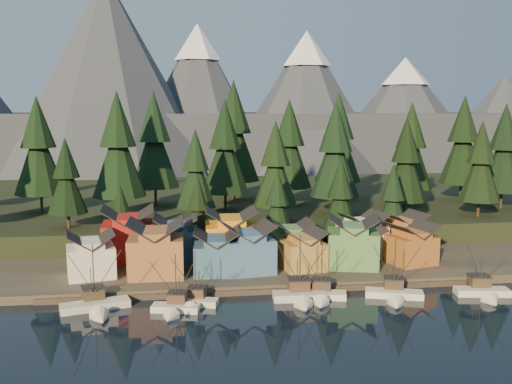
{
  "coord_description": "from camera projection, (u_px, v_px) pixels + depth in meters",
  "views": [
    {
      "loc": [
        -16.64,
        -79.16,
        31.71
      ],
      "look_at": [
        -1.05,
        30.0,
        15.75
      ],
      "focal_mm": 40.0,
      "sensor_mm": 36.0,
      "label": 1
    }
  ],
  "objects": [
    {
      "name": "ground",
      "position": [
        292.0,
        326.0,
        84.42
      ],
      "size": [
        500.0,
        500.0,
        0.0
      ],
      "primitive_type": "plane",
      "color": "black",
      "rests_on": "ground"
    },
    {
      "name": "shore_strip",
      "position": [
        254.0,
        254.0,
        123.51
      ],
      "size": [
        400.0,
        50.0,
        1.5
      ],
      "primitive_type": "cube",
      "color": "#352F26",
      "rests_on": "ground"
    },
    {
      "name": "hillside",
      "position": [
        231.0,
        206.0,
        172.17
      ],
      "size": [
        420.0,
        100.0,
        6.0
      ],
      "primitive_type": "cube",
      "color": "black",
      "rests_on": "ground"
    },
    {
      "name": "dock",
      "position": [
        273.0,
        288.0,
        100.52
      ],
      "size": [
        80.0,
        4.0,
        1.0
      ],
      "primitive_type": "cube",
      "color": "#493F34",
      "rests_on": "ground"
    },
    {
      "name": "mountain_ridge",
      "position": [
        199.0,
        121.0,
        289.37
      ],
      "size": [
        560.0,
        190.0,
        90.0
      ],
      "color": "#424855",
      "rests_on": "ground"
    },
    {
      "name": "boat_0",
      "position": [
        96.0,
        299.0,
        90.06
      ],
      "size": [
        11.54,
        12.07,
        11.74
      ],
      "rotation": [
        0.0,
        0.0,
        0.27
      ],
      "color": "beige",
      "rests_on": "ground"
    },
    {
      "name": "boat_1",
      "position": [
        174.0,
        300.0,
        89.38
      ],
      "size": [
        8.14,
        8.7,
        10.24
      ],
      "rotation": [
        0.0,
        0.0,
        -0.23
      ],
      "color": "beige",
      "rests_on": "ground"
    },
    {
      "name": "boat_2",
      "position": [
        193.0,
        295.0,
        92.29
      ],
      "size": [
        8.15,
        8.66,
        9.93
      ],
      "rotation": [
        0.0,
        0.0,
        -0.29
      ],
      "color": "silver",
      "rests_on": "ground"
    },
    {
      "name": "boat_3",
      "position": [
        301.0,
        287.0,
        94.54
      ],
      "size": [
        9.52,
        10.25,
        12.3
      ],
      "rotation": [
        0.0,
        0.0,
        -0.07
      ],
      "color": "beige",
      "rests_on": "ground"
    },
    {
      "name": "boat_4",
      "position": [
        321.0,
        287.0,
        95.62
      ],
      "size": [
        9.05,
        9.61,
        10.92
      ],
      "rotation": [
        0.0,
        0.0,
        -0.27
      ],
      "color": "silver",
      "rests_on": "ground"
    },
    {
      "name": "boat_5",
      "position": [
        395.0,
        287.0,
        95.94
      ],
      "size": [
        10.33,
        10.76,
        11.15
      ],
      "rotation": [
        0.0,
        0.0,
        -0.31
      ],
      "color": "silver",
      "rests_on": "ground"
    },
    {
      "name": "boat_6",
      "position": [
        485.0,
        284.0,
        97.06
      ],
      "size": [
        9.69,
        10.27,
        11.43
      ],
      "rotation": [
        0.0,
        0.0,
        -0.16
      ],
      "color": "silver",
      "rests_on": "ground"
    },
    {
      "name": "house_front_0",
      "position": [
        91.0,
        254.0,
        103.41
      ],
      "size": [
        9.65,
        9.3,
        8.23
      ],
      "rotation": [
        0.0,
        0.0,
        0.21
      ],
      "color": "silver",
      "rests_on": "shore_strip"
    },
    {
      "name": "house_front_1",
      "position": [
        156.0,
        246.0,
        104.22
      ],
      "size": [
        10.22,
        9.84,
        10.31
      ],
      "rotation": [
        0.0,
        0.0,
        -0.03
      ],
      "color": "#945E34",
      "rests_on": "shore_strip"
    },
    {
      "name": "house_front_2",
      "position": [
        217.0,
        250.0,
        105.76
      ],
      "size": [
        8.95,
        9.01,
        8.23
      ],
      "rotation": [
        0.0,
        0.0,
        -0.07
      ],
      "color": "#345E7B",
      "rests_on": "shore_strip"
    },
    {
      "name": "house_front_3",
      "position": [
        248.0,
        246.0,
        106.55
      ],
      "size": [
        10.2,
        9.84,
        9.28
      ],
      "rotation": [
        0.0,
        0.0,
        0.14
      ],
      "color": "#3E6694",
      "rests_on": "shore_strip"
    },
    {
      "name": "house_front_4",
      "position": [
        303.0,
        248.0,
        108.6
      ],
      "size": [
        8.61,
        9.11,
        7.66
      ],
      "rotation": [
        0.0,
        0.0,
        0.15
      ],
      "color": "#AD853D",
      "rests_on": "shore_strip"
    },
    {
      "name": "house_front_5",
      "position": [
        353.0,
        240.0,
        110.03
      ],
      "size": [
        11.26,
        10.63,
        9.96
      ],
      "rotation": [
        0.0,
        0.0,
        -0.24
      ],
      "color": "#4C8246",
      "rests_on": "shore_strip"
    },
    {
      "name": "house_front_6",
      "position": [
        412.0,
        243.0,
        112.32
      ],
      "size": [
        9.76,
        9.44,
        8.09
      ],
      "rotation": [
        0.0,
        0.0,
        0.25
      ],
      "color": "#9F5F29",
      "rests_on": "shore_strip"
    },
    {
      "name": "house_back_0",
      "position": [
        128.0,
        233.0,
        113.71
      ],
      "size": [
        10.53,
        10.14,
        11.03
      ],
      "rotation": [
        0.0,
        0.0,
        0.04
      ],
      "color": "maroon",
      "rests_on": "shore_strip"
    },
    {
      "name": "house_back_1",
      "position": [
        176.0,
        238.0,
        112.64
      ],
      "size": [
        8.63,
        8.73,
        9.48
      ],
      "rotation": [
        0.0,
        0.0,
        -0.02
      ],
      "color": "#376083",
      "rests_on": "shore_strip"
    },
    {
      "name": "house_back_2",
      "position": [
        231.0,
        233.0,
        114.34
      ],
      "size": [
        10.35,
        9.56,
        10.65
      ],
      "rotation": [
        0.0,
        0.0,
        -0.04
      ],
      "color": "orange",
      "rests_on": "shore_strip"
    },
    {
      "name": "house_back_3",
      "position": [
        292.0,
        238.0,
        116.22
      ],
      "size": [
        7.96,
        7.12,
        7.94
      ],
      "rotation": [
        0.0,
        0.0,
        0.02
      ],
      "color": "#4E8849",
      "rests_on": "shore_strip"
    },
    {
      "name": "house_back_4",
      "position": [
        362.0,
        234.0,
        117.62
      ],
      "size": [
        9.85,
        9.58,
        9.16
      ],
      "rotation": [
        0.0,
        0.0,
        0.2
      ],
      "color": "silver",
      "rests_on": "shore_strip"
    },
    {
      "name": "house_back_5",
      "position": [
        403.0,
        232.0,
        120.2
      ],
      "size": [
        9.13,
        9.21,
        8.76
      ],
      "rotation": [
        0.0,
        0.0,
        0.19
      ],
      "color": "#AE6D3E",
      "rests_on": "shore_strip"
    },
    {
      "name": "tree_hill_1",
      "position": [
        39.0,
        149.0,
        140.9
      ],
      "size": [
        12.57,
        12.57,
        29.27
      ],
      "color": "#332319",
      "rests_on": "hillside"
    },
    {
      "name": "tree_hill_2",
      "position": [
        67.0,
        179.0,
        123.44
      ],
      "size": [
        8.53,
        8.53,
        19.86
      ],
      "color": "#332319",
      "rests_on": "hillside"
    },
    {
      "name": "tree_hill_3",
      "position": [
        118.0,
        148.0,
        135.78
      ],
      "size": [
        13.02,
        13.02,
        30.32
      ],
      "color": "#332319",
      "rests_on": "hillside"
    },
    {
      "name": "tree_hill_4",
      "position": [
        154.0,
        143.0,
        151.55
      ],
      "size": [
        13.25,
        13.25,
        30.86
      ],
      "color": "#332319",
      "rests_on": "hillside"
    },
    {
      "name": "tree_hill_5",
      "position": [
        196.0,
        172.0,
        129.18
      ],
      "size": [
        9.26,
        9.26,
        21.58
      ],
      "color": "#332319",
      "rests_on": "hillside"
    },
    {
      "name": "tree_hill_6",
      "position": [
        225.0,
        150.0,
        144.46
      ],
      "size": [
        12.19,
        12.19,
        28.39
      ],
      "color": "#332319",
      "rests_on": "hillside"
    },
    {
      "name": "tree_hill_7",
      "position": [
        275.0,
        167.0,
        129.6
      ],
      "size": [
        10.06,
        10.06,
        23.44
      ],
      "color": "#332319",
      "rests_on": "hillside"
    },
    {
      "name": "tree_hill_8",
      "position": [
        289.0,
        147.0,
        153.82
      ],
      "size": [
        12.32,
        12.32,
        28.71
      ],
      "color": "#332319",
      "rests_on": "hillside"
    },
    {
      "name": "tree_hill_9",
      "position": [
        335.0,
        153.0,
        138.35
      ],
      "size": [
        11.96,
        11.96,
        27.86
      ],
      "color": "#332319",
      "rests_on": "hillside"
    },
    {
      "name": "tree_hill_10",
      "position": [
        338.0,
        141.0,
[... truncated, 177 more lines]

